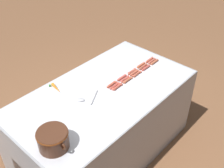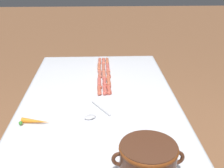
{
  "view_description": "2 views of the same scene",
  "coord_description": "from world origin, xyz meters",
  "px_view_note": "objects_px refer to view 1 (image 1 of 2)",
  "views": [
    {
      "loc": [
        -1.52,
        1.54,
        2.58
      ],
      "look_at": [
        0.01,
        -0.14,
        0.88
      ],
      "focal_mm": 44.39,
      "sensor_mm": 36.0,
      "label": 1
    },
    {
      "loc": [
        -0.01,
        1.8,
        1.76
      ],
      "look_at": [
        -0.09,
        -0.03,
        0.98
      ],
      "focal_mm": 47.93,
      "sensor_mm": 36.0,
      "label": 2
    }
  ],
  "objects_px": {
    "hot_dog_4": "(117,87)",
    "hot_dog_12": "(132,71)",
    "hot_dog_3": "(128,80)",
    "serving_spoon": "(85,99)",
    "hot_dog_5": "(152,61)",
    "hot_dog_14": "(112,85)",
    "hot_dog_7": "(134,73)",
    "bean_pot": "(53,138)",
    "hot_dog_9": "(115,86)",
    "hot_dog_8": "(125,79)",
    "hot_dog_10": "(150,60)",
    "hot_dog_6": "(143,67)",
    "hot_dog_11": "(141,65)",
    "hot_dog_1": "(146,68)",
    "hot_dog_13": "(122,78)",
    "carrot": "(56,88)",
    "hot_dog_0": "(154,62)",
    "hot_dog_2": "(137,74)"
  },
  "relations": [
    {
      "from": "hot_dog_6",
      "to": "hot_dog_9",
      "type": "relative_size",
      "value": 1.0
    },
    {
      "from": "hot_dog_4",
      "to": "hot_dog_11",
      "type": "xyz_separation_m",
      "value": [
        0.07,
        -0.48,
        0.0
      ]
    },
    {
      "from": "hot_dog_3",
      "to": "serving_spoon",
      "type": "xyz_separation_m",
      "value": [
        0.11,
        0.5,
        -0.01
      ]
    },
    {
      "from": "hot_dog_8",
      "to": "hot_dog_10",
      "type": "bearing_deg",
      "value": -86.01
    },
    {
      "from": "hot_dog_2",
      "to": "hot_dog_14",
      "type": "distance_m",
      "value": 0.33
    },
    {
      "from": "hot_dog_6",
      "to": "hot_dog_13",
      "type": "bearing_deg",
      "value": 83.7
    },
    {
      "from": "hot_dog_6",
      "to": "hot_dog_12",
      "type": "bearing_deg",
      "value": 78.98
    },
    {
      "from": "hot_dog_6",
      "to": "bean_pot",
      "type": "relative_size",
      "value": 0.45
    },
    {
      "from": "hot_dog_9",
      "to": "hot_dog_14",
      "type": "distance_m",
      "value": 0.04
    },
    {
      "from": "hot_dog_2",
      "to": "bean_pot",
      "type": "bearing_deg",
      "value": 96.12
    },
    {
      "from": "hot_dog_8",
      "to": "hot_dog_10",
      "type": "distance_m",
      "value": 0.48
    },
    {
      "from": "hot_dog_2",
      "to": "hot_dog_8",
      "type": "height_order",
      "value": "same"
    },
    {
      "from": "hot_dog_7",
      "to": "hot_dog_9",
      "type": "height_order",
      "value": "same"
    },
    {
      "from": "hot_dog_1",
      "to": "hot_dog_6",
      "type": "height_order",
      "value": "same"
    },
    {
      "from": "hot_dog_6",
      "to": "hot_dog_11",
      "type": "relative_size",
      "value": 1.0
    },
    {
      "from": "hot_dog_14",
      "to": "serving_spoon",
      "type": "height_order",
      "value": "hot_dog_14"
    },
    {
      "from": "hot_dog_11",
      "to": "hot_dog_13",
      "type": "height_order",
      "value": "same"
    },
    {
      "from": "hot_dog_1",
      "to": "hot_dog_13",
      "type": "xyz_separation_m",
      "value": [
        0.07,
        0.32,
        0.0
      ]
    },
    {
      "from": "hot_dog_5",
      "to": "hot_dog_7",
      "type": "relative_size",
      "value": 1.0
    },
    {
      "from": "hot_dog_3",
      "to": "hot_dog_12",
      "type": "xyz_separation_m",
      "value": [
        0.07,
        -0.16,
        0.0
      ]
    },
    {
      "from": "hot_dog_2",
      "to": "hot_dog_3",
      "type": "relative_size",
      "value": 1.0
    },
    {
      "from": "hot_dog_5",
      "to": "bean_pot",
      "type": "xyz_separation_m",
      "value": [
        -0.16,
        1.54,
        0.08
      ]
    },
    {
      "from": "hot_dog_5",
      "to": "hot_dog_11",
      "type": "xyz_separation_m",
      "value": [
        0.04,
        0.15,
        0.0
      ]
    },
    {
      "from": "hot_dog_0",
      "to": "hot_dog_4",
      "type": "distance_m",
      "value": 0.64
    },
    {
      "from": "hot_dog_0",
      "to": "hot_dog_5",
      "type": "bearing_deg",
      "value": 6.29
    },
    {
      "from": "hot_dog_5",
      "to": "hot_dog_4",
      "type": "bearing_deg",
      "value": 92.67
    },
    {
      "from": "hot_dog_6",
      "to": "hot_dog_13",
      "type": "height_order",
      "value": "same"
    },
    {
      "from": "hot_dog_10",
      "to": "serving_spoon",
      "type": "bearing_deg",
      "value": 87.66
    },
    {
      "from": "hot_dog_9",
      "to": "hot_dog_14",
      "type": "xyz_separation_m",
      "value": [
        0.04,
        0.0,
        0.0
      ]
    },
    {
      "from": "hot_dog_4",
      "to": "serving_spoon",
      "type": "bearing_deg",
      "value": 73.1
    },
    {
      "from": "hot_dog_3",
      "to": "serving_spoon",
      "type": "relative_size",
      "value": 0.56
    },
    {
      "from": "hot_dog_13",
      "to": "serving_spoon",
      "type": "relative_size",
      "value": 0.56
    },
    {
      "from": "hot_dog_1",
      "to": "carrot",
      "type": "bearing_deg",
      "value": 63.91
    },
    {
      "from": "hot_dog_4",
      "to": "hot_dog_12",
      "type": "bearing_deg",
      "value": -78.45
    },
    {
      "from": "hot_dog_13",
      "to": "hot_dog_1",
      "type": "bearing_deg",
      "value": -102.7
    },
    {
      "from": "hot_dog_11",
      "to": "hot_dog_14",
      "type": "relative_size",
      "value": 1.0
    },
    {
      "from": "hot_dog_5",
      "to": "hot_dog_14",
      "type": "height_order",
      "value": "same"
    },
    {
      "from": "carrot",
      "to": "hot_dog_6",
      "type": "bearing_deg",
      "value": -114.16
    },
    {
      "from": "hot_dog_10",
      "to": "hot_dog_12",
      "type": "height_order",
      "value": "same"
    },
    {
      "from": "hot_dog_1",
      "to": "hot_dog_7",
      "type": "xyz_separation_m",
      "value": [
        0.04,
        0.16,
        0.0
      ]
    },
    {
      "from": "hot_dog_11",
      "to": "hot_dog_14",
      "type": "distance_m",
      "value": 0.49
    },
    {
      "from": "hot_dog_10",
      "to": "serving_spoon",
      "type": "relative_size",
      "value": 0.56
    },
    {
      "from": "hot_dog_13",
      "to": "hot_dog_14",
      "type": "bearing_deg",
      "value": 91.26
    },
    {
      "from": "hot_dog_7",
      "to": "bean_pot",
      "type": "xyz_separation_m",
      "value": [
        -0.17,
        1.22,
        0.08
      ]
    },
    {
      "from": "hot_dog_4",
      "to": "hot_dog_12",
      "type": "distance_m",
      "value": 0.32
    },
    {
      "from": "hot_dog_5",
      "to": "hot_dog_13",
      "type": "height_order",
      "value": "same"
    },
    {
      "from": "hot_dog_12",
      "to": "carrot",
      "type": "distance_m",
      "value": 0.84
    },
    {
      "from": "hot_dog_0",
      "to": "hot_dog_13",
      "type": "relative_size",
      "value": 1.0
    },
    {
      "from": "hot_dog_8",
      "to": "bean_pot",
      "type": "distance_m",
      "value": 1.08
    },
    {
      "from": "hot_dog_9",
      "to": "serving_spoon",
      "type": "bearing_deg",
      "value": 77.64
    }
  ]
}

